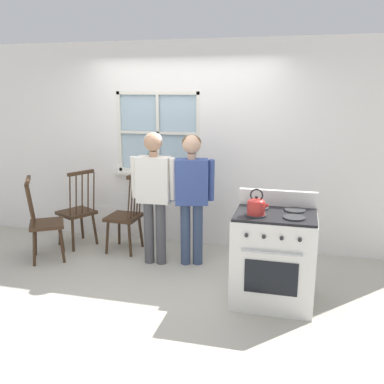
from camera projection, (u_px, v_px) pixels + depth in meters
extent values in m
plane|color=#B2AD9E|center=(153.00, 284.00, 4.69)|extent=(16.00, 16.00, 0.00)
cube|color=white|center=(48.00, 141.00, 6.19)|extent=(2.24, 0.06, 2.70)
cube|color=white|center=(318.00, 150.00, 5.28)|extent=(3.01, 0.06, 2.70)
cube|color=white|center=(160.00, 206.00, 5.98)|extent=(1.15, 0.06, 0.97)
cube|color=white|center=(157.00, 66.00, 5.54)|extent=(1.15, 0.06, 0.64)
cube|color=silver|center=(157.00, 174.00, 5.80)|extent=(1.21, 0.10, 0.03)
cube|color=#9EB7C6|center=(159.00, 133.00, 5.75)|extent=(1.09, 0.01, 1.02)
cube|color=silver|center=(158.00, 133.00, 5.72)|extent=(0.04, 0.02, 1.08)
cube|color=silver|center=(158.00, 133.00, 5.72)|extent=(1.15, 0.02, 0.04)
cube|color=silver|center=(120.00, 132.00, 5.86)|extent=(0.04, 0.03, 1.08)
cube|color=silver|center=(198.00, 134.00, 5.59)|extent=(0.04, 0.03, 1.08)
cube|color=silver|center=(157.00, 93.00, 5.60)|extent=(1.15, 0.03, 0.04)
cube|color=silver|center=(159.00, 171.00, 5.85)|extent=(1.15, 0.03, 0.04)
cube|color=#3D2819|center=(124.00, 217.00, 5.58)|extent=(0.42, 0.44, 0.04)
cylinder|color=#3D2819|center=(119.00, 229.00, 5.84)|extent=(0.07, 0.07, 0.44)
cylinder|color=#3D2819|center=(107.00, 237.00, 5.52)|extent=(0.07, 0.07, 0.44)
cylinder|color=#3D2819|center=(141.00, 232.00, 5.75)|extent=(0.07, 0.07, 0.44)
cylinder|color=#3D2819|center=(130.00, 240.00, 5.43)|extent=(0.07, 0.07, 0.44)
cylinder|color=#3D2819|center=(141.00, 194.00, 5.63)|extent=(0.08, 0.02, 0.55)
cylinder|color=#3D2819|center=(138.00, 196.00, 5.55)|extent=(0.08, 0.02, 0.55)
cylinder|color=#3D2819|center=(135.00, 197.00, 5.47)|extent=(0.08, 0.02, 0.55)
cylinder|color=#3D2819|center=(132.00, 199.00, 5.38)|extent=(0.08, 0.02, 0.55)
cylinder|color=#3D2819|center=(129.00, 201.00, 5.30)|extent=(0.08, 0.02, 0.55)
cube|color=#3D2819|center=(134.00, 175.00, 5.40)|extent=(0.06, 0.38, 0.04)
cube|color=#3D2819|center=(47.00, 224.00, 5.30)|extent=(0.56, 0.57, 0.04)
cylinder|color=#3D2819|center=(62.00, 246.00, 5.24)|extent=(0.09, 0.06, 0.44)
cylinder|color=#3D2819|center=(61.00, 237.00, 5.56)|extent=(0.06, 0.09, 0.44)
cylinder|color=#3D2819|center=(34.00, 248.00, 5.15)|extent=(0.06, 0.09, 0.44)
cylinder|color=#3D2819|center=(35.00, 239.00, 5.46)|extent=(0.09, 0.06, 0.44)
cylinder|color=#3D2819|center=(29.00, 207.00, 5.01)|extent=(0.07, 0.06, 0.55)
cylinder|color=#3D2819|center=(30.00, 205.00, 5.10)|extent=(0.07, 0.06, 0.55)
cylinder|color=#3D2819|center=(30.00, 203.00, 5.18)|extent=(0.07, 0.06, 0.55)
cylinder|color=#3D2819|center=(31.00, 202.00, 5.26)|extent=(0.07, 0.06, 0.55)
cylinder|color=#3D2819|center=(31.00, 200.00, 5.35)|extent=(0.07, 0.06, 0.55)
cube|color=#3D2819|center=(28.00, 180.00, 5.11)|extent=(0.23, 0.34, 0.04)
cube|color=#3D2819|center=(76.00, 213.00, 5.78)|extent=(0.55, 0.56, 0.04)
cylinder|color=#3D2819|center=(82.00, 224.00, 6.07)|extent=(0.06, 0.09, 0.44)
cylinder|color=#3D2819|center=(60.00, 230.00, 5.83)|extent=(0.09, 0.06, 0.44)
cylinder|color=#3D2819|center=(95.00, 229.00, 5.85)|extent=(0.09, 0.06, 0.44)
cylinder|color=#3D2819|center=(73.00, 235.00, 5.61)|extent=(0.06, 0.09, 0.44)
cylinder|color=#3D2819|center=(94.00, 192.00, 5.73)|extent=(0.08, 0.05, 0.55)
cylinder|color=#3D2819|center=(88.00, 194.00, 5.67)|extent=(0.08, 0.05, 0.55)
cylinder|color=#3D2819|center=(82.00, 195.00, 5.61)|extent=(0.08, 0.05, 0.55)
cylinder|color=#3D2819|center=(76.00, 196.00, 5.54)|extent=(0.08, 0.05, 0.55)
cylinder|color=#3D2819|center=(70.00, 197.00, 5.48)|extent=(0.08, 0.05, 0.55)
cube|color=#3D2819|center=(81.00, 173.00, 5.54)|extent=(0.22, 0.35, 0.04)
cylinder|color=#4C4C51|center=(149.00, 232.00, 5.21)|extent=(0.12, 0.12, 0.78)
cylinder|color=#4C4C51|center=(161.00, 233.00, 5.17)|extent=(0.12, 0.12, 0.78)
cube|color=white|center=(154.00, 180.00, 5.03)|extent=(0.40, 0.22, 0.54)
cylinder|color=white|center=(134.00, 177.00, 5.06)|extent=(0.08, 0.11, 0.51)
cylinder|color=white|center=(173.00, 179.00, 4.96)|extent=(0.08, 0.11, 0.51)
cylinder|color=tan|center=(153.00, 154.00, 4.96)|extent=(0.10, 0.10, 0.07)
sphere|color=tan|center=(153.00, 142.00, 4.93)|extent=(0.21, 0.21, 0.21)
ellipsoid|color=silver|center=(153.00, 140.00, 4.94)|extent=(0.22, 0.22, 0.18)
cylinder|color=#384766|center=(186.00, 234.00, 5.17)|extent=(0.12, 0.12, 0.76)
cylinder|color=#384766|center=(198.00, 234.00, 5.17)|extent=(0.12, 0.12, 0.76)
cube|color=#384C8E|center=(192.00, 182.00, 5.01)|extent=(0.42, 0.30, 0.53)
cylinder|color=#384C8E|center=(172.00, 180.00, 4.99)|extent=(0.10, 0.13, 0.50)
cylinder|color=#384C8E|center=(211.00, 180.00, 4.99)|extent=(0.10, 0.13, 0.50)
cylinder|color=tan|center=(192.00, 156.00, 4.94)|extent=(0.10, 0.10, 0.06)
sphere|color=tan|center=(192.00, 144.00, 4.91)|extent=(0.22, 0.22, 0.22)
ellipsoid|color=brown|center=(192.00, 142.00, 4.92)|extent=(0.22, 0.22, 0.18)
cube|color=white|center=(274.00, 259.00, 4.23)|extent=(0.79, 0.64, 0.90)
cube|color=black|center=(276.00, 214.00, 4.12)|extent=(0.77, 0.61, 0.02)
cylinder|color=#2D2D30|center=(256.00, 215.00, 4.04)|extent=(0.20, 0.20, 0.02)
cylinder|color=#2D2D30|center=(294.00, 218.00, 3.95)|extent=(0.20, 0.20, 0.02)
cylinder|color=#2D2D30|center=(259.00, 208.00, 4.28)|extent=(0.20, 0.20, 0.02)
cylinder|color=#2D2D30|center=(295.00, 210.00, 4.19)|extent=(0.20, 0.20, 0.02)
cube|color=white|center=(278.00, 198.00, 4.37)|extent=(0.79, 0.06, 0.16)
cube|color=black|center=(271.00, 278.00, 3.93)|extent=(0.49, 0.01, 0.32)
cylinder|color=silver|center=(272.00, 253.00, 3.85)|extent=(0.55, 0.02, 0.02)
cylinder|color=#232326|center=(246.00, 235.00, 3.89)|extent=(0.04, 0.02, 0.04)
cylinder|color=#232326|center=(264.00, 237.00, 3.85)|extent=(0.04, 0.02, 0.04)
cylinder|color=#232326|center=(282.00, 238.00, 3.81)|extent=(0.04, 0.02, 0.04)
cylinder|color=#232326|center=(300.00, 240.00, 3.78)|extent=(0.04, 0.02, 0.04)
cylinder|color=red|center=(256.00, 208.00, 4.02)|extent=(0.17, 0.17, 0.12)
ellipsoid|color=red|center=(256.00, 202.00, 4.00)|extent=(0.16, 0.16, 0.07)
sphere|color=black|center=(256.00, 197.00, 3.99)|extent=(0.03, 0.03, 0.03)
cylinder|color=red|center=(265.00, 207.00, 4.00)|extent=(0.08, 0.03, 0.07)
torus|color=black|center=(257.00, 195.00, 3.99)|extent=(0.12, 0.01, 0.12)
cylinder|color=#42474C|center=(149.00, 169.00, 5.80)|extent=(0.13, 0.13, 0.11)
cylinder|color=#33261C|center=(149.00, 165.00, 5.79)|extent=(0.12, 0.12, 0.01)
cone|color=#388447|center=(150.00, 158.00, 5.76)|extent=(0.06, 0.05, 0.20)
cone|color=#388447|center=(149.00, 162.00, 5.79)|extent=(0.04, 0.05, 0.09)
cone|color=#388447|center=(148.00, 157.00, 5.77)|extent=(0.10, 0.05, 0.20)
cone|color=#388447|center=(148.00, 161.00, 5.76)|extent=(0.04, 0.05, 0.12)
cone|color=#388447|center=(149.00, 160.00, 5.75)|extent=(0.06, 0.06, 0.16)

